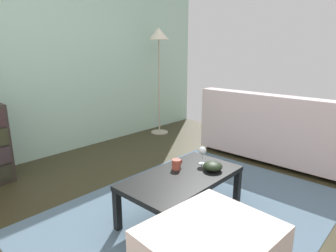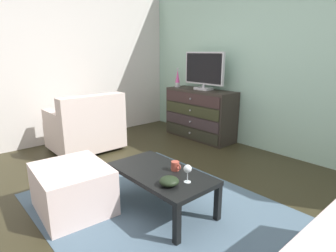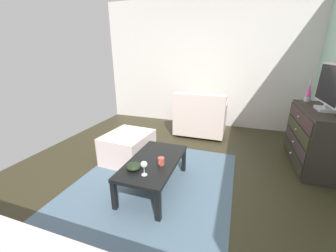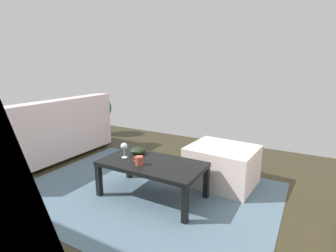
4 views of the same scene
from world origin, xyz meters
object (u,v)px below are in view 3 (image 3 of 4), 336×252
tv (330,86)px  wine_glass (144,165)px  mug (161,161)px  bowl_decorative (134,166)px  ottoman (128,147)px  armchair (201,118)px  dresser (314,137)px  lava_lamp (309,92)px  coffee_table (154,164)px

tv → wine_glass: size_ratio=5.01×
wine_glass → mug: bearing=160.0°
bowl_decorative → ottoman: (-0.77, -0.51, -0.19)m
tv → wine_glass: (1.56, -1.93, -0.66)m
ottoman → armchair: bearing=149.8°
dresser → lava_lamp: (-0.51, -0.04, 0.56)m
lava_lamp → bowl_decorative: 2.93m
mug → armchair: 2.01m
dresser → mug: dresser is taller
bowl_decorative → lava_lamp: bearing=135.5°
coffee_table → mug: mug is taller
bowl_decorative → armchair: bearing=171.7°
coffee_table → mug: bearing=60.1°
dresser → tv: bearing=32.0°
wine_glass → mug: (-0.25, 0.09, -0.07)m
tv → bowl_decorative: tv is taller
lava_lamp → ottoman: lava_lamp is taller
tv → dresser: bearing=-148.0°
dresser → lava_lamp: 0.76m
lava_lamp → mug: size_ratio=2.89×
tv → lava_lamp: 0.58m
armchair → ottoman: size_ratio=1.35×
dresser → wine_glass: dresser is taller
coffee_table → ottoman: ottoman is taller
mug → bowl_decorative: mug is taller
dresser → lava_lamp: size_ratio=3.72×
dresser → bowl_decorative: size_ratio=7.53×
lava_lamp → coffee_table: bearing=-46.5°
bowl_decorative → armchair: 2.21m
wine_glass → armchair: size_ratio=0.17×
dresser → wine_glass: size_ratio=7.83×
armchair → mug: bearing=-2.2°
tv → armchair: (-0.69, -1.77, -0.80)m
dresser → tv: 0.74m
coffee_table → ottoman: size_ratio=1.45×
lava_lamp → armchair: (-0.14, -1.70, -0.62)m
armchair → dresser: bearing=69.5°
coffee_table → mug: (0.07, 0.12, 0.09)m
dresser → armchair: (-0.65, -1.74, -0.07)m
lava_lamp → bowl_decorative: size_ratio=2.02×
coffee_table → bowl_decorative: (0.25, -0.12, 0.08)m
dresser → wine_glass: bearing=-50.1°
lava_lamp → bowl_decorative: lava_lamp is taller
bowl_decorative → coffee_table: bearing=154.2°
bowl_decorative → ottoman: bearing=-146.4°
lava_lamp → mug: 2.64m
armchair → lava_lamp: bearing=85.4°
tv → bowl_decorative: (1.50, -2.09, -0.74)m
tv → wine_glass: bearing=-51.1°
wine_glass → bowl_decorative: (-0.06, -0.15, -0.08)m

